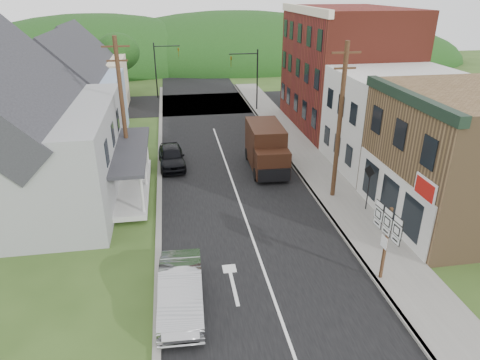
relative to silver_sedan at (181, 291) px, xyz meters
name	(u,v)px	position (x,y,z in m)	size (l,w,h in m)	color
ground	(251,236)	(3.69, 4.73, -0.78)	(120.00, 120.00, 0.00)	#2D4719
road	(226,162)	(3.69, 14.73, -0.78)	(9.00, 90.00, 0.02)	black
cross_road	(205,104)	(3.69, 31.73, -0.78)	(60.00, 9.00, 0.02)	black
sidewalk_right	(313,167)	(9.59, 12.73, -0.71)	(2.80, 55.00, 0.15)	slate
curb_right	(295,168)	(8.24, 12.73, -0.71)	(0.20, 55.00, 0.15)	slate
curb_left	(160,177)	(-0.96, 12.73, -0.72)	(0.30, 55.00, 0.12)	slate
storefront_tan	(468,158)	(14.99, 4.73, 2.72)	(8.00, 8.00, 7.00)	brown
storefront_white	(396,121)	(14.99, 12.23, 2.47)	(8.00, 7.00, 6.50)	silver
storefront_red	(345,70)	(14.99, 21.73, 4.22)	(8.00, 12.00, 10.00)	maroon
house_gray	(18,132)	(-8.31, 10.73, 3.45)	(10.20, 12.24, 8.35)	gray
house_blue	(75,95)	(-7.31, 21.73, 2.91)	(7.14, 8.16, 7.28)	#8BA3BD
house_cream	(87,74)	(-7.81, 30.73, 2.91)	(7.14, 8.16, 7.28)	beige
utility_pole_right	(340,122)	(9.29, 8.23, 3.87)	(1.60, 0.26, 9.00)	#472D19
utility_pole_left	(123,110)	(-2.81, 12.73, 3.87)	(1.60, 0.26, 9.00)	#472D19
traffic_signal_right	(250,73)	(8.00, 28.23, 2.97)	(2.87, 0.20, 6.00)	black
traffic_signal_left	(162,64)	(-0.61, 35.23, 2.97)	(2.87, 0.20, 6.00)	black
tree_left_d	(118,52)	(-5.31, 36.73, 4.10)	(4.80, 4.80, 6.94)	#382616
forested_ridge	(190,62)	(3.69, 59.73, -0.78)	(90.00, 30.00, 16.00)	black
silver_sedan	(181,291)	(0.00, 0.00, 0.00)	(1.66, 4.76, 1.57)	#9FA0A4
dark_sedan	(171,157)	(-0.11, 14.64, -0.05)	(1.73, 4.29, 1.46)	black
delivery_van	(266,148)	(6.30, 13.14, 0.75)	(2.40, 5.48, 3.03)	black
route_sign_cluster	(386,234)	(8.45, 0.31, 1.55)	(0.24, 1.93, 3.38)	#472D19
warning_sign	(369,181)	(10.47, 6.22, 1.07)	(0.31, 0.68, 2.67)	black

